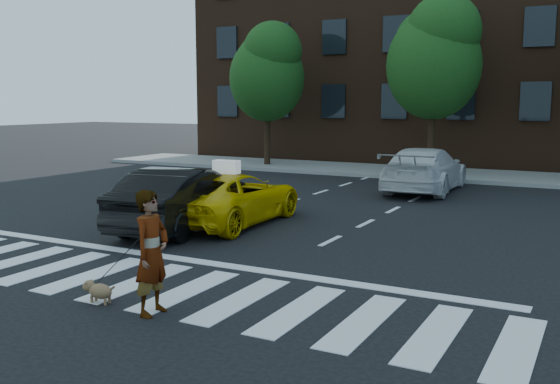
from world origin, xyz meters
name	(u,v)px	position (x,y,z in m)	size (l,w,h in m)	color
ground	(139,283)	(0.00, 0.00, 0.00)	(120.00, 120.00, 0.00)	black
crosswalk	(139,282)	(0.00, 0.00, 0.01)	(13.00, 2.40, 0.01)	silver
stop_line	(195,261)	(0.00, 1.60, 0.01)	(12.00, 0.30, 0.01)	silver
sidewalk_far	(421,173)	(0.00, 17.50, 0.07)	(30.00, 4.00, 0.15)	slate
building	(465,41)	(0.00, 25.00, 6.00)	(26.00, 10.00, 12.00)	#3E2516
tree_left	(268,69)	(-6.97, 17.00, 4.44)	(3.39, 3.38, 6.50)	black
tree_mid	(435,54)	(0.53, 17.00, 4.85)	(3.69, 3.69, 7.10)	black
taxi	(231,198)	(-1.40, 5.12, 0.63)	(2.11, 4.57, 1.27)	#D9B304
black_sedan	(183,198)	(-2.00, 3.94, 0.74)	(1.56, 4.48, 1.48)	black
white_suv	(425,170)	(1.40, 12.81, 0.74)	(2.07, 5.10, 1.48)	silver
woman	(152,253)	(1.22, -1.10, 0.90)	(0.65, 0.43, 1.79)	#999999
dog	(98,290)	(0.17, -1.10, 0.20)	(0.59, 0.27, 0.33)	#896546
taxi_sign	(226,167)	(-1.40, 4.92, 1.43)	(0.65, 0.28, 0.32)	white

